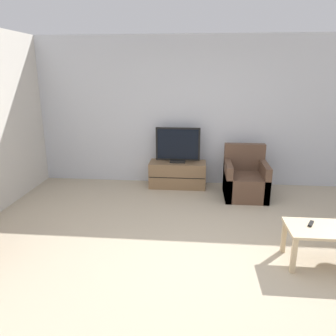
# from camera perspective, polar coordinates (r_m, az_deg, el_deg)

# --- Properties ---
(ground_plane) EXTENTS (24.00, 24.00, 0.00)m
(ground_plane) POSITION_cam_1_polar(r_m,az_deg,el_deg) (3.90, 7.14, -15.81)
(ground_plane) COLOR tan
(wall_back) EXTENTS (12.00, 0.06, 2.70)m
(wall_back) POSITION_cam_1_polar(r_m,az_deg,el_deg) (6.13, 6.87, 9.59)
(wall_back) COLOR silver
(wall_back) RESTS_ON ground
(tv_stand) EXTENTS (1.03, 0.45, 0.47)m
(tv_stand) POSITION_cam_1_polar(r_m,az_deg,el_deg) (6.09, 1.68, -1.10)
(tv_stand) COLOR brown
(tv_stand) RESTS_ON ground
(tv) EXTENTS (0.80, 0.18, 0.64)m
(tv) POSITION_cam_1_polar(r_m,az_deg,el_deg) (5.94, 1.72, 3.83)
(tv) COLOR black
(tv) RESTS_ON tv_stand
(armchair) EXTENTS (0.70, 0.76, 0.87)m
(armchair) POSITION_cam_1_polar(r_m,az_deg,el_deg) (5.75, 13.27, -2.10)
(armchair) COLOR brown
(armchair) RESTS_ON ground
(coffee_table) EXTENTS (0.90, 0.50, 0.44)m
(coffee_table) POSITION_cam_1_polar(r_m,az_deg,el_deg) (4.06, 26.15, -10.20)
(coffee_table) COLOR #CCB289
(coffee_table) RESTS_ON ground
(remote) EXTENTS (0.11, 0.15, 0.02)m
(remote) POSITION_cam_1_polar(r_m,az_deg,el_deg) (4.03, 23.62, -8.86)
(remote) COLOR black
(remote) RESTS_ON coffee_table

